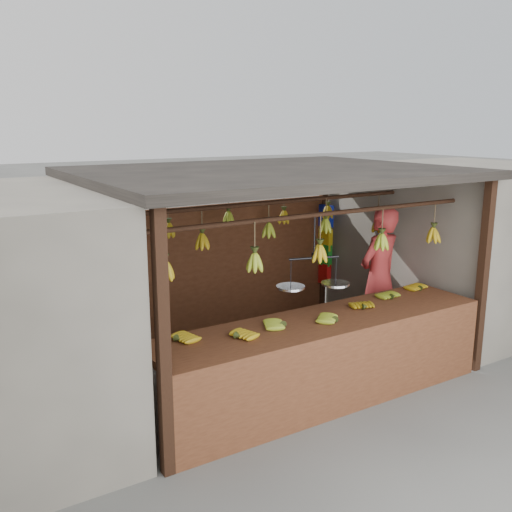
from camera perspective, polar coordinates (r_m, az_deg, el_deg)
ground at (r=7.25m, az=1.27°, el=-10.52°), size 80.00×80.00×0.00m
stall at (r=6.98m, az=-0.12°, el=5.42°), size 4.30×3.30×2.40m
neighbor_right at (r=9.29m, az=20.26°, el=1.40°), size 3.00×3.00×2.30m
counter at (r=6.04m, az=7.49°, el=-8.27°), size 3.85×0.88×0.96m
hanging_bananas at (r=6.76m, az=1.31°, el=2.14°), size 3.63×2.21×0.38m
balance_scale at (r=5.99m, az=5.76°, el=-2.62°), size 0.77×0.44×0.76m
vendor at (r=7.73m, az=12.21°, el=-2.00°), size 0.75×0.57×1.86m
bag_bundles at (r=9.08m, az=6.93°, el=1.00°), size 0.08×0.26×1.27m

